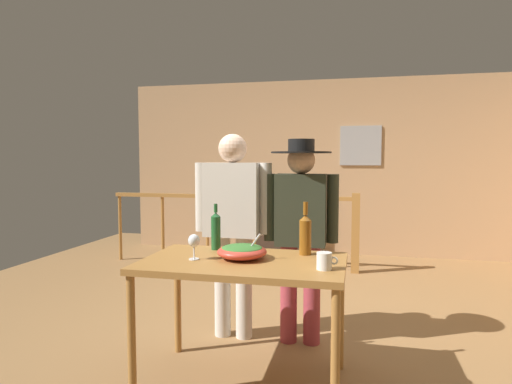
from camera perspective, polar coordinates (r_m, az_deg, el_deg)
name	(u,v)px	position (r m, az deg, el deg)	size (l,w,h in m)	color
ground_plane	(302,326)	(3.98, 5.90, -16.81)	(7.99, 7.99, 0.00)	olive
back_wall	(328,167)	(6.77, 9.20, 3.15)	(6.15, 0.10, 2.60)	tan
framed_picture	(361,146)	(6.70, 13.30, 5.83)	(0.59, 0.03, 0.58)	#969799
stair_railing	(268,219)	(5.79, 1.53, -3.54)	(3.34, 0.10, 1.01)	#9E6B33
tv_console	(271,238)	(6.63, 1.93, -5.97)	(0.90, 0.40, 0.50)	#38281E
flat_screen_tv	(271,206)	(6.53, 1.89, -1.80)	(0.50, 0.12, 0.40)	black
serving_table	(243,273)	(2.83, -1.65, -10.42)	(1.26, 0.76, 0.80)	#9E6B33
salad_bowl	(242,251)	(2.83, -1.81, -7.58)	(0.32, 0.32, 0.17)	#CC3D2D
wine_glass	(194,242)	(2.82, -7.99, -6.36)	(0.07, 0.07, 0.16)	silver
wine_bottle_amber	(305,234)	(2.95, 6.37, -5.34)	(0.08, 0.08, 0.35)	brown
wine_bottle_green	(216,230)	(3.11, -5.19, -4.93)	(0.07, 0.07, 0.32)	#1E5628
mug_white	(325,261)	(2.59, 8.81, -8.76)	(0.12, 0.09, 0.10)	white
person_standing_left	(233,217)	(3.52, -2.99, -3.25)	(0.63, 0.23, 1.63)	beige
person_standing_right	(301,224)	(3.42, 5.77, -4.07)	(0.57, 0.46, 1.58)	#9E3842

